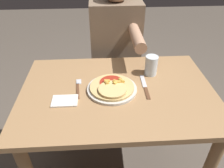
{
  "coord_description": "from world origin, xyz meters",
  "views": [
    {
      "loc": [
        -0.09,
        -0.92,
        1.44
      ],
      "look_at": [
        -0.03,
        -0.0,
        0.78
      ],
      "focal_mm": 35.0,
      "sensor_mm": 36.0,
      "label": 1
    }
  ],
  "objects_px": {
    "pizza": "(112,87)",
    "knife": "(145,87)",
    "dining_table": "(117,108)",
    "person_diner": "(116,50)",
    "fork": "(78,87)",
    "plate": "(112,89)",
    "drinking_glass": "(151,65)"
  },
  "relations": [
    {
      "from": "person_diner",
      "to": "drinking_glass",
      "type": "bearing_deg",
      "value": -66.64
    },
    {
      "from": "plate",
      "to": "drinking_glass",
      "type": "height_order",
      "value": "drinking_glass"
    },
    {
      "from": "fork",
      "to": "drinking_glass",
      "type": "distance_m",
      "value": 0.43
    },
    {
      "from": "knife",
      "to": "plate",
      "type": "bearing_deg",
      "value": -175.07
    },
    {
      "from": "fork",
      "to": "person_diner",
      "type": "distance_m",
      "value": 0.57
    },
    {
      "from": "plate",
      "to": "knife",
      "type": "relative_size",
      "value": 1.2
    },
    {
      "from": "plate",
      "to": "knife",
      "type": "bearing_deg",
      "value": 4.93
    },
    {
      "from": "drinking_glass",
      "to": "person_diner",
      "type": "bearing_deg",
      "value": 113.36
    },
    {
      "from": "pizza",
      "to": "fork",
      "type": "bearing_deg",
      "value": 168.2
    },
    {
      "from": "dining_table",
      "to": "person_diner",
      "type": "distance_m",
      "value": 0.55
    },
    {
      "from": "knife",
      "to": "drinking_glass",
      "type": "xyz_separation_m",
      "value": [
        0.05,
        0.13,
        0.06
      ]
    },
    {
      "from": "dining_table",
      "to": "plate",
      "type": "distance_m",
      "value": 0.14
    },
    {
      "from": "fork",
      "to": "knife",
      "type": "height_order",
      "value": "same"
    },
    {
      "from": "person_diner",
      "to": "plate",
      "type": "bearing_deg",
      "value": -96.6
    },
    {
      "from": "fork",
      "to": "knife",
      "type": "relative_size",
      "value": 0.8
    },
    {
      "from": "drinking_glass",
      "to": "person_diner",
      "type": "height_order",
      "value": "person_diner"
    },
    {
      "from": "fork",
      "to": "knife",
      "type": "bearing_deg",
      "value": -2.78
    },
    {
      "from": "plate",
      "to": "fork",
      "type": "relative_size",
      "value": 1.5
    },
    {
      "from": "dining_table",
      "to": "person_diner",
      "type": "relative_size",
      "value": 0.85
    },
    {
      "from": "person_diner",
      "to": "pizza",
      "type": "bearing_deg",
      "value": -96.44
    },
    {
      "from": "pizza",
      "to": "knife",
      "type": "height_order",
      "value": "pizza"
    },
    {
      "from": "pizza",
      "to": "drinking_glass",
      "type": "distance_m",
      "value": 0.28
    },
    {
      "from": "person_diner",
      "to": "dining_table",
      "type": "bearing_deg",
      "value": -93.45
    },
    {
      "from": "plate",
      "to": "fork",
      "type": "distance_m",
      "value": 0.18
    },
    {
      "from": "dining_table",
      "to": "fork",
      "type": "height_order",
      "value": "fork"
    },
    {
      "from": "plate",
      "to": "drinking_glass",
      "type": "bearing_deg",
      "value": 31.63
    },
    {
      "from": "dining_table",
      "to": "pizza",
      "type": "xyz_separation_m",
      "value": [
        -0.03,
        -0.01,
        0.16
      ]
    },
    {
      "from": "drinking_glass",
      "to": "fork",
      "type": "bearing_deg",
      "value": -164.96
    },
    {
      "from": "person_diner",
      "to": "fork",
      "type": "bearing_deg",
      "value": -115.5
    },
    {
      "from": "knife",
      "to": "fork",
      "type": "bearing_deg",
      "value": 177.22
    },
    {
      "from": "plate",
      "to": "person_diner",
      "type": "relative_size",
      "value": 0.22
    },
    {
      "from": "fork",
      "to": "dining_table",
      "type": "bearing_deg",
      "value": -8.67
    }
  ]
}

